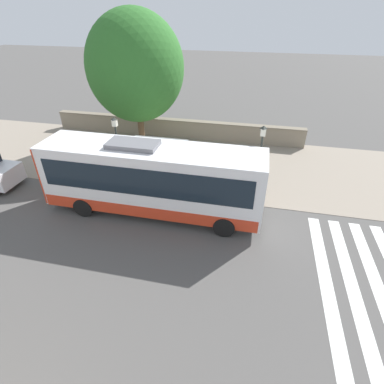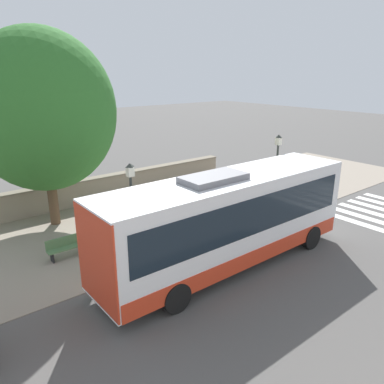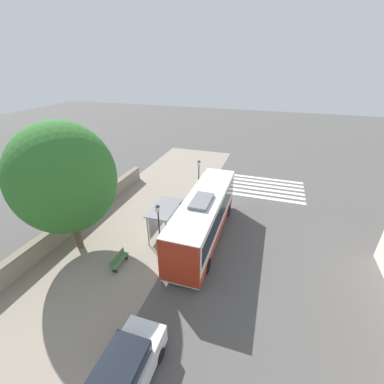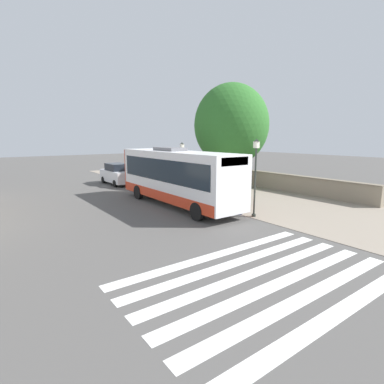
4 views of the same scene
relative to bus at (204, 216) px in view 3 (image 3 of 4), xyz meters
name	(u,v)px [view 3 (image 3 of 4)]	position (x,y,z in m)	size (l,w,h in m)	color
ground_plane	(176,247)	(-1.59, -1.66, -1.94)	(120.00, 120.00, 0.00)	#514F4C
sidewalk_plaza	(122,235)	(-6.09, -1.66, -1.93)	(9.00, 44.00, 0.02)	gray
crosswalk_stripes	(260,187)	(3.41, 10.40, -1.94)	(9.00, 5.25, 0.01)	silver
stone_wall	(77,219)	(-10.14, -1.66, -1.22)	(0.60, 20.00, 1.43)	gray
bus	(204,216)	(0.00, 0.00, 0.00)	(2.60, 10.74, 3.77)	white
bus_shelter	(163,212)	(-3.00, -0.64, 0.18)	(1.73, 3.26, 2.56)	slate
pedestrian	(200,198)	(-1.55, 4.30, -0.94)	(0.34, 0.23, 1.71)	#2D3347
bench	(119,260)	(-4.49, -4.59, -1.47)	(0.40, 1.63, 0.88)	#4C7247
street_lamp_near	(199,178)	(-1.90, 5.03, 0.63)	(0.28, 0.28, 4.34)	#2D332D
street_lamp_far	(159,226)	(-2.32, -2.77, 0.46)	(0.28, 0.28, 4.05)	#2D332D
shade_tree	(64,178)	(-8.29, -3.75, 3.53)	(6.59, 6.59, 9.10)	brown
parked_car_behind_bus	(123,375)	(-0.34, -10.78, -0.99)	(1.98, 4.55, 1.97)	silver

